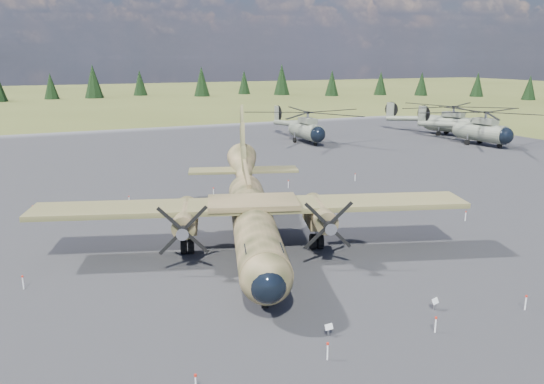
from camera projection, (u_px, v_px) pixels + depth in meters
name	position (u px, v px, depth m)	size (l,w,h in m)	color
ground	(282.00, 249.00, 37.07)	(500.00, 500.00, 0.00)	brown
apron	(234.00, 212.00, 45.95)	(120.00, 120.00, 0.04)	#5A5A5F
transport_plane	(252.00, 211.00, 36.57)	(28.51, 25.42, 9.55)	#36381E
helicopter_near	(306.00, 121.00, 81.99)	(19.72, 23.17, 4.97)	slate
helicopter_mid	(482.00, 121.00, 79.76)	(23.09, 25.44, 5.21)	slate
helicopter_far	(450.00, 114.00, 89.81)	(26.17, 26.17, 5.10)	slate
info_placard_left	(329.00, 328.00, 25.44)	(0.42, 0.20, 0.64)	gray
info_placard_right	(435.00, 302.00, 28.05)	(0.46, 0.30, 0.68)	gray
barrier_fence	(277.00, 244.00, 36.69)	(33.12, 29.62, 0.85)	white
treeline	(368.00, 190.00, 34.11)	(334.03, 330.17, 10.92)	black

